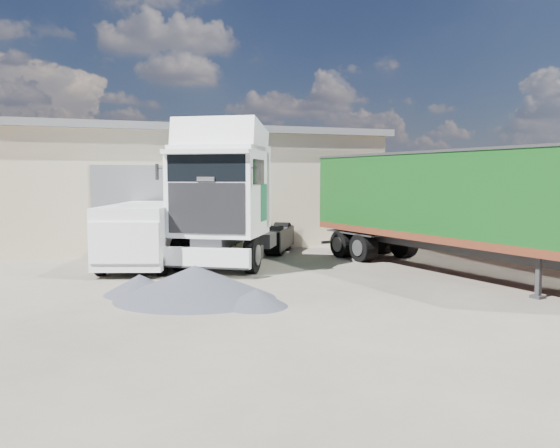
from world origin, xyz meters
name	(u,v)px	position (x,y,z in m)	size (l,w,h in m)	color
ground	(273,306)	(0.00, 0.00, 0.00)	(120.00, 120.00, 0.00)	#2B2823
warehouse	(44,187)	(-6.00, 16.00, 2.66)	(30.60, 12.60, 5.42)	#B8A88D
brick_boundary_wall	(487,222)	(11.50, 6.00, 1.25)	(0.35, 26.00, 2.50)	#994927
tractor_unit	(228,205)	(0.53, 6.37, 2.14)	(6.32, 7.81, 5.08)	black
box_trailer	(451,199)	(6.99, 2.45, 2.41)	(4.49, 12.16, 3.96)	#2D2D30
panel_van	(143,235)	(-2.34, 6.98, 1.13)	(3.82, 5.75, 2.18)	black
gravel_heap	(193,283)	(-1.68, 1.49, 0.41)	(5.27, 5.27, 0.87)	black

